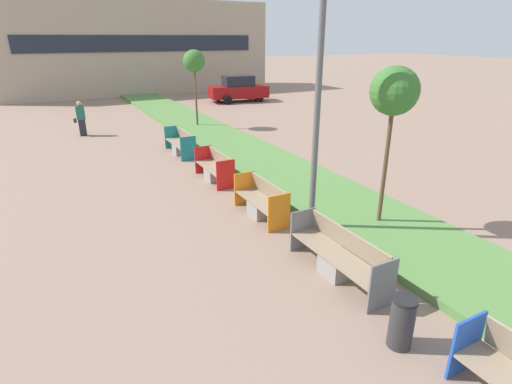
% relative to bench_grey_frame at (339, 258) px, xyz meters
% --- Properties ---
extents(planter_grass_strip, '(2.80, 120.00, 0.18)m').
position_rel_bench_grey_frame_xyz_m(planter_grass_strip, '(2.26, 4.36, -0.29)').
color(planter_grass_strip, '#568442').
rests_on(planter_grass_strip, ground).
extents(building_backdrop, '(21.56, 5.58, 7.22)m').
position_rel_bench_grey_frame_xyz_m(building_backdrop, '(3.06, 30.66, 3.23)').
color(building_backdrop, tan).
rests_on(building_backdrop, ground).
extents(bench_grey_frame, '(0.65, 2.48, 0.94)m').
position_rel_bench_grey_frame_xyz_m(bench_grey_frame, '(0.00, 0.00, 0.00)').
color(bench_grey_frame, gray).
rests_on(bench_grey_frame, ground).
extents(bench_orange_frame, '(0.65, 1.94, 0.94)m').
position_rel_bench_grey_frame_xyz_m(bench_orange_frame, '(-0.01, 3.19, -0.02)').
color(bench_orange_frame, gray).
rests_on(bench_orange_frame, ground).
extents(bench_red_frame, '(0.65, 1.96, 0.94)m').
position_rel_bench_grey_frame_xyz_m(bench_red_frame, '(-0.01, 6.40, -0.01)').
color(bench_red_frame, gray).
rests_on(bench_red_frame, ground).
extents(bench_teal_frame, '(0.65, 2.19, 0.94)m').
position_rel_bench_grey_frame_xyz_m(bench_teal_frame, '(-0.00, 10.04, -0.01)').
color(bench_teal_frame, gray).
rests_on(bench_teal_frame, ground).
extents(litter_bin, '(0.39, 0.39, 0.86)m').
position_rel_bench_grey_frame_xyz_m(litter_bin, '(-0.42, -2.01, 0.05)').
color(litter_bin, '#2D2D30').
rests_on(litter_bin, ground).
extents(street_lamp_post, '(0.24, 0.44, 9.18)m').
position_rel_bench_grey_frame_xyz_m(street_lamp_post, '(0.61, 1.80, 4.60)').
color(street_lamp_post, '#56595B').
rests_on(street_lamp_post, ground).
extents(sapling_tree_near, '(1.09, 1.09, 3.89)m').
position_rel_bench_grey_frame_xyz_m(sapling_tree_near, '(2.28, 1.25, 2.92)').
color(sapling_tree_near, brown).
rests_on(sapling_tree_near, ground).
extents(sapling_tree_far, '(1.08, 1.08, 3.89)m').
position_rel_bench_grey_frame_xyz_m(sapling_tree_far, '(2.28, 14.36, 2.93)').
color(sapling_tree_far, brown).
rests_on(sapling_tree_far, ground).
extents(pedestrian_walking, '(0.53, 0.24, 1.65)m').
position_rel_bench_grey_frame_xyz_m(pedestrian_walking, '(-3.19, 15.33, 0.46)').
color(pedestrian_walking, '#232633').
rests_on(pedestrian_walking, ground).
extents(parked_car_distant, '(4.41, 2.36, 1.86)m').
position_rel_bench_grey_frame_xyz_m(parked_car_distant, '(8.12, 21.63, 0.53)').
color(parked_car_distant, maroon).
rests_on(parked_car_distant, ground).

